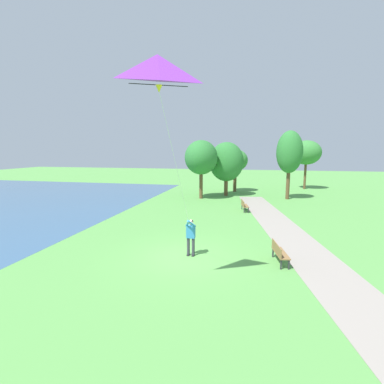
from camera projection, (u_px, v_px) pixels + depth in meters
The scene contains 11 objects.
ground_plane at pixel (184, 257), 12.85m from camera, with size 120.00×120.00×0.00m, color #569947.
walkway_path at pixel (305, 251), 13.60m from camera, with size 2.40×32.00×0.02m, color gray.
person_kite_flyer at pixel (191, 234), 12.87m from camera, with size 0.52×0.62×1.83m.
flying_kite at pixel (158, 74), 8.40m from camera, with size 1.91×4.01×5.99m.
park_bench_near_walkway at pixel (279, 252), 12.11m from camera, with size 0.69×1.55×0.88m.
park_bench_far_walkway at pixel (244, 205), 22.48m from camera, with size 0.69×1.55×0.88m.
tree_horizon_far at pixel (290, 152), 27.41m from camera, with size 2.55×2.47×6.85m.
tree_treeline_left at pixel (235, 161), 32.77m from camera, with size 2.93×2.85×5.04m.
tree_treeline_right at pixel (201, 158), 27.88m from camera, with size 3.30×3.79×5.93m.
tree_behind_path at pixel (226, 162), 29.79m from camera, with size 3.69×3.19×5.79m.
tree_lakeside_near at pixel (306, 153), 34.78m from camera, with size 3.62×3.25×6.15m.
Camera 1 is at (2.96, -11.89, 4.91)m, focal length 25.87 mm.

